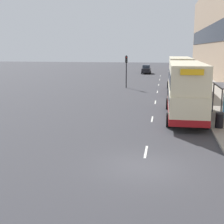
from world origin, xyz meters
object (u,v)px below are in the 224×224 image
(double_decker_bus_near, at_px, (186,89))
(litter_bin, at_px, (219,120))
(double_decker_bus_ahead, at_px, (180,74))
(car_0, at_px, (146,69))
(traffic_light_far_kerb, at_px, (126,66))

(double_decker_bus_near, height_order, litter_bin, double_decker_bus_near)
(double_decker_bus_ahead, relative_size, car_0, 2.65)
(car_0, xyz_separation_m, litter_bin, (7.71, -47.36, -0.23))
(double_decker_bus_near, height_order, double_decker_bus_ahead, same)
(double_decker_bus_ahead, distance_m, car_0, 30.02)
(double_decker_bus_near, relative_size, litter_bin, 9.68)
(car_0, distance_m, litter_bin, 47.98)
(double_decker_bus_near, bearing_deg, double_decker_bus_ahead, 89.33)
(traffic_light_far_kerb, bearing_deg, car_0, 87.24)
(car_0, bearing_deg, double_decker_bus_ahead, 101.17)
(double_decker_bus_near, distance_m, double_decker_bus_ahead, 14.54)
(double_decker_bus_ahead, relative_size, litter_bin, 10.71)
(double_decker_bus_ahead, height_order, car_0, double_decker_bus_ahead)
(double_decker_bus_near, xyz_separation_m, double_decker_bus_ahead, (0.17, 14.54, 0.00))
(double_decker_bus_ahead, height_order, litter_bin, double_decker_bus_ahead)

